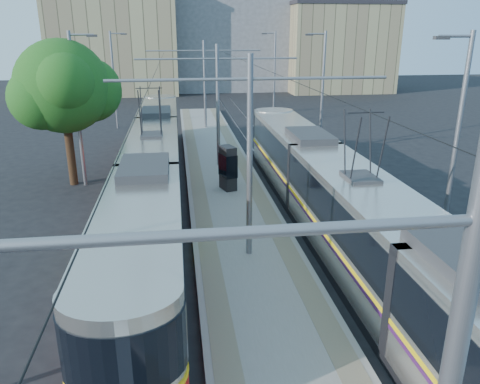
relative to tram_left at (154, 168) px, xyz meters
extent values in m
cube|color=gray|center=(3.60, 2.16, -1.56)|extent=(4.00, 50.00, 0.30)
cube|color=gray|center=(2.15, 2.16, -1.40)|extent=(0.70, 50.00, 0.01)
cube|color=gray|center=(5.05, 2.16, -1.40)|extent=(0.70, 50.00, 0.01)
cube|color=gray|center=(-0.72, 2.16, -1.69)|extent=(0.07, 70.00, 0.03)
cube|color=gray|center=(0.72, 2.16, -1.69)|extent=(0.07, 70.00, 0.03)
cube|color=gray|center=(6.48, 2.16, -1.69)|extent=(0.07, 70.00, 0.03)
cube|color=gray|center=(7.92, 2.16, -1.69)|extent=(0.07, 70.00, 0.03)
cube|color=black|center=(0.00, 0.00, -1.51)|extent=(2.30, 29.85, 0.40)
cube|color=#AEA79F|center=(0.00, 0.00, 0.14)|extent=(2.40, 28.25, 2.90)
cube|color=black|center=(0.00, 0.00, 0.64)|extent=(2.43, 28.25, 1.30)
cube|color=#E6B00C|center=(0.00, 0.00, -0.26)|extent=(2.43, 28.25, 0.12)
cube|color=#AF0A0E|center=(0.00, 0.00, -0.76)|extent=(2.42, 28.25, 1.10)
cube|color=#2D2D30|center=(0.00, 0.00, 1.74)|extent=(1.68, 3.00, 0.30)
cube|color=black|center=(7.20, -7.83, -1.51)|extent=(2.30, 30.33, 0.40)
cube|color=beige|center=(7.20, -7.83, 0.14)|extent=(2.40, 28.73, 2.90)
cube|color=black|center=(7.20, -7.83, 0.64)|extent=(2.43, 28.73, 1.30)
cube|color=yellow|center=(7.20, -7.83, -0.26)|extent=(2.43, 28.73, 0.12)
cube|color=#44164F|center=(7.20, -7.83, -0.41)|extent=(2.43, 28.73, 0.10)
cube|color=#2D2D30|center=(7.20, -7.83, 1.74)|extent=(1.68, 3.00, 0.30)
cylinder|color=gray|center=(3.60, -18.84, 4.79)|extent=(9.20, 0.10, 0.10)
cylinder|color=gray|center=(3.60, -6.84, 2.09)|extent=(0.20, 0.20, 7.00)
cylinder|color=gray|center=(3.60, -6.84, 4.79)|extent=(9.20, 0.10, 0.10)
cylinder|color=gray|center=(3.60, 5.16, 2.09)|extent=(0.20, 0.20, 7.00)
cylinder|color=gray|center=(3.60, 5.16, 4.79)|extent=(9.20, 0.10, 0.10)
cylinder|color=gray|center=(3.60, 17.16, 2.09)|extent=(0.20, 0.20, 7.00)
cylinder|color=gray|center=(3.60, 17.16, 4.79)|extent=(9.20, 0.10, 0.10)
cylinder|color=black|center=(0.00, 2.16, 3.84)|extent=(0.02, 70.00, 0.02)
cylinder|color=black|center=(7.20, 2.16, 3.84)|extent=(0.02, 70.00, 0.02)
cylinder|color=gray|center=(-3.90, 3.16, 2.29)|extent=(0.18, 0.18, 8.00)
cube|color=#2D2D30|center=(-2.80, 3.16, 6.04)|extent=(0.50, 0.22, 0.12)
cylinder|color=gray|center=(-3.90, 19.16, 2.29)|extent=(0.18, 0.18, 8.00)
cube|color=#2D2D30|center=(-2.80, 19.16, 6.04)|extent=(0.50, 0.22, 0.12)
cylinder|color=gray|center=(11.10, -6.84, 2.29)|extent=(0.18, 0.18, 8.00)
cube|color=#2D2D30|center=(10.00, -6.84, 6.04)|extent=(0.50, 0.22, 0.12)
cylinder|color=gray|center=(11.10, 9.16, 2.29)|extent=(0.18, 0.18, 8.00)
cube|color=#2D2D30|center=(10.00, 9.16, 6.04)|extent=(0.50, 0.22, 0.12)
cylinder|color=gray|center=(11.10, 25.16, 2.29)|extent=(0.18, 0.18, 8.00)
cube|color=#2D2D30|center=(10.00, 25.16, 6.04)|extent=(0.50, 0.22, 0.12)
cube|color=black|center=(3.66, 0.53, -0.29)|extent=(0.85, 1.10, 2.24)
cube|color=black|center=(3.66, 0.53, -0.14)|extent=(0.90, 1.15, 1.17)
cylinder|color=#382314|center=(-4.55, 3.39, -0.11)|extent=(0.44, 0.44, 3.18)
sphere|color=#1B4513|center=(-4.55, 3.39, 3.57)|extent=(4.78, 4.78, 4.78)
sphere|color=#1B4513|center=(-3.35, 4.19, 3.27)|extent=(3.38, 3.38, 3.38)
cube|color=#999067|center=(-6.40, 45.16, 4.95)|extent=(16.00, 12.00, 13.31)
cube|color=gray|center=(9.60, 49.16, 5.73)|extent=(18.00, 14.00, 14.86)
cube|color=#999067|center=(23.60, 43.16, 3.91)|extent=(14.00, 10.00, 11.23)
cube|color=#262328|center=(23.60, 43.16, 9.77)|extent=(14.28, 10.20, 0.50)
camera|label=1|loc=(1.20, -22.06, 6.24)|focal=35.00mm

